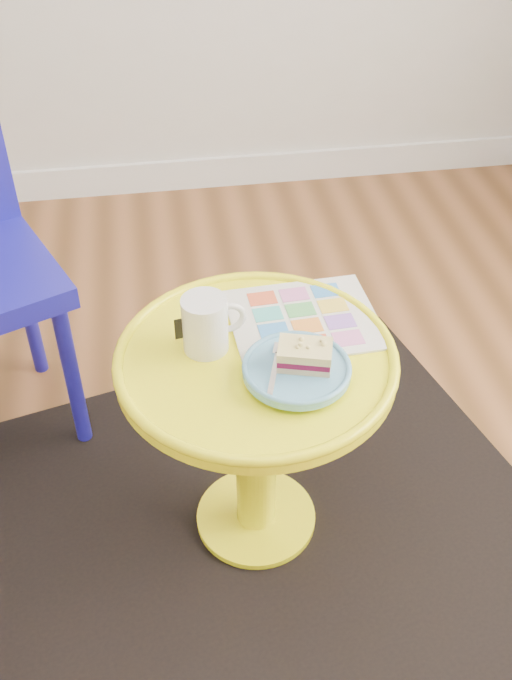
{
  "coord_description": "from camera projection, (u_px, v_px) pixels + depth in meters",
  "views": [
    {
      "loc": [
        0.46,
        -0.69,
        1.46
      ],
      "look_at": [
        0.62,
        0.38,
        0.55
      ],
      "focal_mm": 40.0,
      "sensor_mm": 36.0,
      "label": 1
    }
  ],
  "objects": [
    {
      "name": "fork",
      "position": [
        275.0,
        366.0,
        1.37
      ],
      "size": [
        0.06,
        0.14,
        0.0
      ],
      "rotation": [
        0.0,
        0.0,
        -0.31
      ],
      "color": "silver",
      "rests_on": "plate"
    },
    {
      "name": "rug",
      "position": [
        256.0,
        519.0,
        1.77
      ],
      "size": [
        1.53,
        1.38,
        0.01
      ],
      "primitive_type": "cube",
      "rotation": [
        0.0,
        0.0,
        0.25
      ],
      "color": "black",
      "rests_on": "ground"
    },
    {
      "name": "plate",
      "position": [
        297.0,
        370.0,
        1.38
      ],
      "size": [
        0.2,
        0.2,
        0.02
      ],
      "color": "#5FA2C9",
      "rests_on": "newspaper"
    },
    {
      "name": "cake_slice",
      "position": [
        305.0,
        355.0,
        1.37
      ],
      "size": [
        0.11,
        0.09,
        0.04
      ],
      "rotation": [
        0.0,
        0.0,
        -0.28
      ],
      "color": "#D3BC8C",
      "rests_on": "plate"
    },
    {
      "name": "side_table",
      "position": [
        256.0,
        409.0,
        1.53
      ],
      "size": [
        0.54,
        0.54,
        0.51
      ],
      "color": "#FFF615",
      "rests_on": "ground"
    },
    {
      "name": "newspaper",
      "position": [
        304.0,
        319.0,
        1.52
      ],
      "size": [
        0.31,
        0.26,
        0.01
      ],
      "primitive_type": "cube",
      "rotation": [
        0.0,
        0.0,
        0.05
      ],
      "color": "silver",
      "rests_on": "side_table"
    },
    {
      "name": "mug",
      "position": [
        206.0,
        323.0,
        1.42
      ],
      "size": [
        0.12,
        0.09,
        0.11
      ],
      "rotation": [
        0.0,
        0.0,
        0.12
      ],
      "color": "white",
      "rests_on": "side_table"
    }
  ]
}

